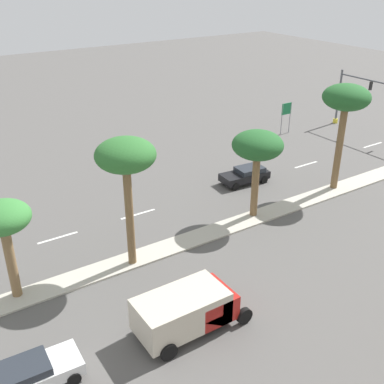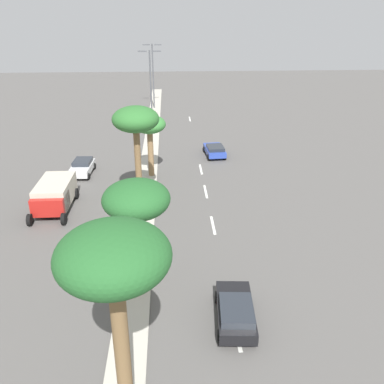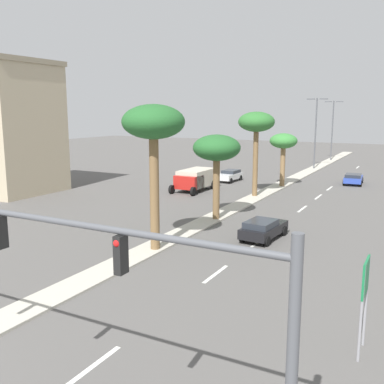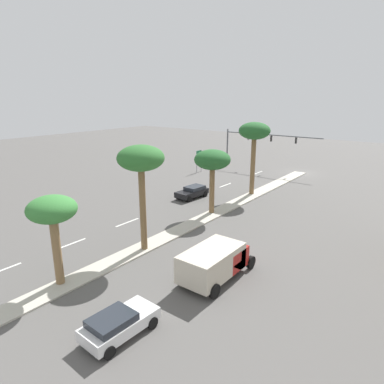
# 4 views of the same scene
# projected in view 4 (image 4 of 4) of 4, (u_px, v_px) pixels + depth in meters

# --- Properties ---
(ground_plane) EXTENTS (160.00, 160.00, 0.00)m
(ground_plane) POSITION_uv_depth(u_px,v_px,m) (145.00, 247.00, 27.02)
(ground_plane) COLOR #565451
(median_curb) EXTENTS (1.80, 87.42, 0.12)m
(median_curb) POSITION_uv_depth(u_px,v_px,m) (25.00, 304.00, 19.58)
(median_curb) COLOR #B7B2A3
(median_curb) RESTS_ON ground
(lane_stripe_mid) EXTENTS (0.20, 2.80, 0.01)m
(lane_stripe_mid) POSITION_uv_depth(u_px,v_px,m) (258.00, 173.00, 53.00)
(lane_stripe_mid) COLOR silver
(lane_stripe_mid) RESTS_ON ground
(lane_stripe_left) EXTENTS (0.20, 2.80, 0.01)m
(lane_stripe_left) POSITION_uv_depth(u_px,v_px,m) (225.00, 185.00, 45.68)
(lane_stripe_left) COLOR silver
(lane_stripe_left) RESTS_ON ground
(lane_stripe_outboard) EXTENTS (0.20, 2.80, 0.01)m
(lane_stripe_outboard) POSITION_uv_depth(u_px,v_px,m) (196.00, 196.00, 40.62)
(lane_stripe_outboard) COLOR silver
(lane_stripe_outboard) RESTS_ON ground
(lane_stripe_center) EXTENTS (0.20, 2.80, 0.01)m
(lane_stripe_center) POSITION_uv_depth(u_px,v_px,m) (127.00, 222.00, 32.30)
(lane_stripe_center) COLOR silver
(lane_stripe_center) RESTS_ON ground
(lane_stripe_rear) EXTENTS (0.20, 2.80, 0.01)m
(lane_stripe_rear) POSITION_uv_depth(u_px,v_px,m) (71.00, 244.00, 27.62)
(lane_stripe_rear) COLOR silver
(lane_stripe_rear) RESTS_ON ground
(lane_stripe_trailing) EXTENTS (0.20, 2.80, 0.01)m
(lane_stripe_trailing) POSITION_uv_depth(u_px,v_px,m) (1.00, 271.00, 23.45)
(lane_stripe_trailing) COLOR silver
(lane_stripe_trailing) RESTS_ON ground
(traffic_signal_gantry) EXTENTS (16.22, 0.53, 6.17)m
(traffic_signal_gantry) POSITION_uv_depth(u_px,v_px,m) (250.00, 144.00, 55.52)
(traffic_signal_gantry) COLOR #515459
(traffic_signal_gantry) RESTS_ON ground
(directional_road_sign) EXTENTS (0.10, 1.32, 3.40)m
(directional_road_sign) POSITION_uv_depth(u_px,v_px,m) (199.00, 157.00, 52.94)
(directional_road_sign) COLOR gray
(directional_road_sign) RESTS_ON ground
(palm_tree_trailing) EXTENTS (3.66, 3.66, 8.59)m
(palm_tree_trailing) POSITION_uv_depth(u_px,v_px,m) (254.00, 133.00, 39.37)
(palm_tree_trailing) COLOR brown
(palm_tree_trailing) RESTS_ON median_curb
(palm_tree_leading) EXTENTS (3.60, 3.60, 6.46)m
(palm_tree_leading) POSITION_uv_depth(u_px,v_px,m) (212.00, 161.00, 33.33)
(palm_tree_leading) COLOR brown
(palm_tree_leading) RESTS_ON median_curb
(palm_tree_rear) EXTENTS (3.48, 3.48, 8.12)m
(palm_tree_rear) POSITION_uv_depth(u_px,v_px,m) (141.00, 161.00, 24.68)
(palm_tree_rear) COLOR brown
(palm_tree_rear) RESTS_ON median_curb
(palm_tree_front) EXTENTS (2.99, 2.99, 5.79)m
(palm_tree_front) POSITION_uv_depth(u_px,v_px,m) (52.00, 213.00, 20.43)
(palm_tree_front) COLOR olive
(palm_tree_front) RESTS_ON median_curb
(sedan_black_left) EXTENTS (2.20, 4.27, 1.33)m
(sedan_black_left) POSITION_uv_depth(u_px,v_px,m) (192.00, 192.00, 39.98)
(sedan_black_left) COLOR black
(sedan_black_left) RESTS_ON ground
(sedan_white_mid) EXTENTS (2.08, 3.99, 1.32)m
(sedan_white_mid) POSITION_uv_depth(u_px,v_px,m) (119.00, 323.00, 16.90)
(sedan_white_mid) COLOR silver
(sedan_white_mid) RESTS_ON ground
(box_truck) EXTENTS (2.75, 5.82, 2.21)m
(box_truck) POSITION_uv_depth(u_px,v_px,m) (216.00, 261.00, 22.19)
(box_truck) COLOR #B21E19
(box_truck) RESTS_ON ground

